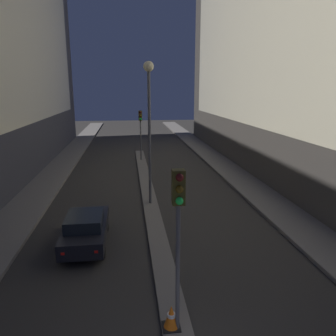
{
  "coord_description": "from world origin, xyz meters",
  "views": [
    {
      "loc": [
        -1.23,
        -4.94,
        6.63
      ],
      "look_at": [
        1.9,
        20.1,
        0.5
      ],
      "focal_mm": 35.0,
      "sensor_mm": 36.0,
      "label": 1
    }
  ],
  "objects_px": {
    "street_lamp": "(149,105)",
    "car_left_lane": "(86,229)",
    "traffic_light_near": "(178,216)",
    "traffic_cone_near": "(171,317)",
    "traffic_light_mid": "(140,124)"
  },
  "relations": [
    {
      "from": "street_lamp",
      "to": "car_left_lane",
      "type": "height_order",
      "value": "street_lamp"
    },
    {
      "from": "traffic_light_near",
      "to": "car_left_lane",
      "type": "bearing_deg",
      "value": 118.54
    },
    {
      "from": "traffic_cone_near",
      "to": "car_left_lane",
      "type": "xyz_separation_m",
      "value": [
        -2.97,
        5.65,
        0.3
      ]
    },
    {
      "from": "car_left_lane",
      "to": "traffic_cone_near",
      "type": "bearing_deg",
      "value": -62.28
    },
    {
      "from": "traffic_light_near",
      "to": "traffic_cone_near",
      "type": "height_order",
      "value": "traffic_light_near"
    },
    {
      "from": "traffic_light_near",
      "to": "traffic_cone_near",
      "type": "bearing_deg",
      "value": 147.2
    },
    {
      "from": "traffic_cone_near",
      "to": "car_left_lane",
      "type": "height_order",
      "value": "car_left_lane"
    },
    {
      "from": "traffic_light_mid",
      "to": "car_left_lane",
      "type": "xyz_separation_m",
      "value": [
        -3.13,
        -16.76,
        -2.72
      ]
    },
    {
      "from": "traffic_light_mid",
      "to": "car_left_lane",
      "type": "height_order",
      "value": "traffic_light_mid"
    },
    {
      "from": "street_lamp",
      "to": "traffic_light_near",
      "type": "bearing_deg",
      "value": -90.0
    },
    {
      "from": "traffic_light_mid",
      "to": "traffic_cone_near",
      "type": "relative_size",
      "value": 6.78
    },
    {
      "from": "traffic_light_near",
      "to": "traffic_cone_near",
      "type": "distance_m",
      "value": 3.02
    },
    {
      "from": "traffic_light_near",
      "to": "traffic_cone_near",
      "type": "xyz_separation_m",
      "value": [
        -0.16,
        0.1,
        -3.02
      ]
    },
    {
      "from": "traffic_light_mid",
      "to": "street_lamp",
      "type": "height_order",
      "value": "street_lamp"
    },
    {
      "from": "traffic_cone_near",
      "to": "traffic_light_mid",
      "type": "bearing_deg",
      "value": 89.59
    }
  ]
}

